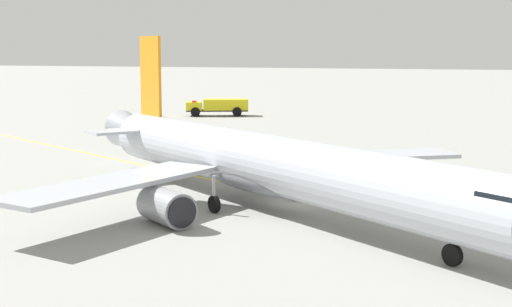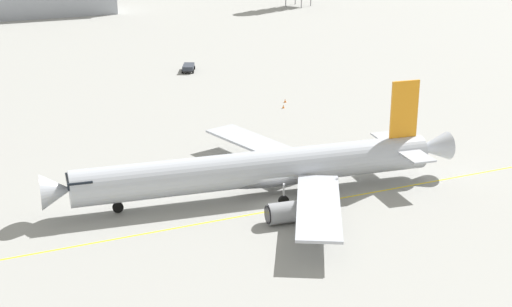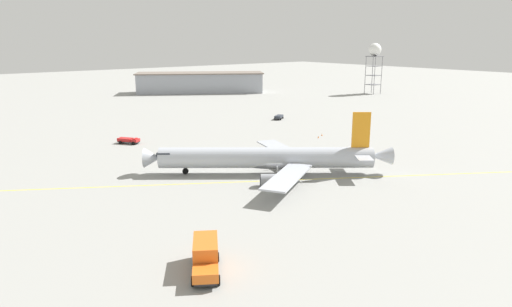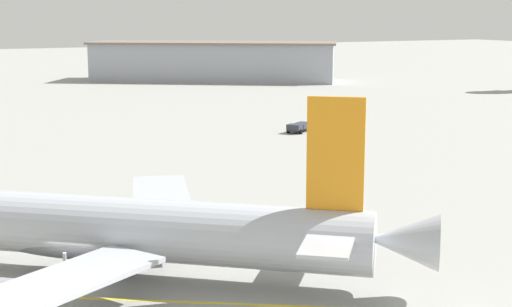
{
  "view_description": "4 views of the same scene",
  "coord_description": "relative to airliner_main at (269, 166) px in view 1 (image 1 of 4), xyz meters",
  "views": [
    {
      "loc": [
        -12.19,
        47.85,
        10.48
      ],
      "look_at": [
        2.48,
        -1.07,
        3.13
      ],
      "focal_mm": 52.66,
      "sensor_mm": 36.0,
      "label": 1
    },
    {
      "loc": [
        -60.74,
        -38.88,
        30.86
      ],
      "look_at": [
        0.48,
        2.98,
        4.61
      ],
      "focal_mm": 53.12,
      "sensor_mm": 36.0,
      "label": 2
    },
    {
      "loc": [
        -50.98,
        -58.2,
        23.73
      ],
      "look_at": [
        -1.34,
        3.68,
        3.86
      ],
      "focal_mm": 32.25,
      "sensor_mm": 36.0,
      "label": 3
    },
    {
      "loc": [
        -8.72,
        -42.93,
        15.81
      ],
      "look_at": [
        17.62,
        11.14,
        4.6
      ],
      "focal_mm": 53.56,
      "sensor_mm": 36.0,
      "label": 4
    }
  ],
  "objects": [
    {
      "name": "taxiway_centreline",
      "position": [
        0.68,
        -5.24,
        -2.86
      ],
      "size": [
        125.83,
        77.83,
        0.01
      ],
      "rotation": [
        0.0,
        0.0,
        2.59
      ],
      "color": "yellow",
      "rests_on": "ground_plane"
    },
    {
      "name": "ground_plane",
      "position": [
        -0.61,
        -2.38,
        -2.86
      ],
      "size": [
        600.0,
        600.0,
        0.0
      ],
      "primitive_type": "plane",
      "color": "gray"
    },
    {
      "name": "fire_tender_truck",
      "position": [
        25.07,
        -61.08,
        -1.33
      ],
      "size": [
        9.66,
        5.78,
        2.5
      ],
      "rotation": [
        0.0,
        0.0,
        0.35
      ],
      "color": "#232326",
      "rests_on": "ground_plane"
    },
    {
      "name": "airliner_main",
      "position": [
        0.0,
        0.0,
        0.0
      ],
      "size": [
        36.84,
        30.3,
        11.25
      ],
      "rotation": [
        0.0,
        0.0,
        2.47
      ],
      "color": "#B2B7C1",
      "rests_on": "ground_plane"
    }
  ]
}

